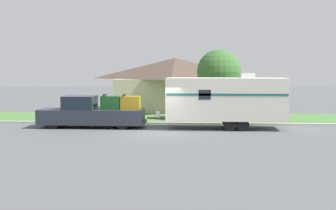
% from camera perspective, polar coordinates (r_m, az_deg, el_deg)
% --- Properties ---
extents(ground_plane, '(120.00, 120.00, 0.00)m').
position_cam_1_polar(ground_plane, '(26.27, -1.20, -3.38)').
color(ground_plane, '#515456').
extents(curb_strip, '(80.00, 0.30, 0.14)m').
position_cam_1_polar(curb_strip, '(29.97, -0.57, -2.25)').
color(curb_strip, '#ADADA8').
rests_on(curb_strip, ground_plane).
extents(lawn_strip, '(80.00, 7.00, 0.03)m').
position_cam_1_polar(lawn_strip, '(33.59, -0.10, -1.59)').
color(lawn_strip, '#477538').
rests_on(lawn_strip, ground_plane).
extents(house_across_street, '(10.22, 8.49, 4.46)m').
position_cam_1_polar(house_across_street, '(40.51, 0.87, 2.74)').
color(house_across_street, beige).
rests_on(house_across_street, ground_plane).
extents(pickup_truck, '(6.44, 1.91, 2.04)m').
position_cam_1_polar(pickup_truck, '(28.72, -9.21, -0.97)').
color(pickup_truck, black).
rests_on(pickup_truck, ground_plane).
extents(travel_trailer, '(8.23, 2.32, 3.31)m').
position_cam_1_polar(travel_trailer, '(27.96, 7.08, 0.73)').
color(travel_trailer, black).
rests_on(travel_trailer, ground_plane).
extents(mailbox, '(0.48, 0.20, 1.27)m').
position_cam_1_polar(mailbox, '(30.92, -6.93, -0.38)').
color(mailbox, brown).
rests_on(mailbox, ground_plane).
extents(tree_in_yard, '(3.04, 3.04, 4.88)m').
position_cam_1_polar(tree_in_yard, '(32.61, 6.23, 4.07)').
color(tree_in_yard, brown).
rests_on(tree_in_yard, ground_plane).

